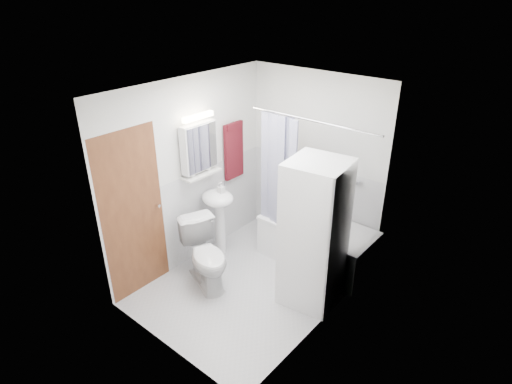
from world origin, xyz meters
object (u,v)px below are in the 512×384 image
Objects in this scene: toilet at (206,255)px; washer_dryer at (314,234)px; sink at (218,208)px; bathtub at (317,241)px.

washer_dryer is at bearing -39.97° from toilet.
sink is 1.44m from washer_dryer.
toilet is at bearing -60.57° from sink.
toilet is at bearing -160.46° from washer_dryer.
bathtub is 0.92m from washer_dryer.
bathtub is 1.41× the size of sink.
toilet is (-0.79, -1.23, 0.08)m from bathtub.
toilet is at bearing -122.81° from bathtub.
toilet is (-1.13, -0.58, -0.47)m from washer_dryer.
bathtub is 0.85× the size of washer_dryer.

